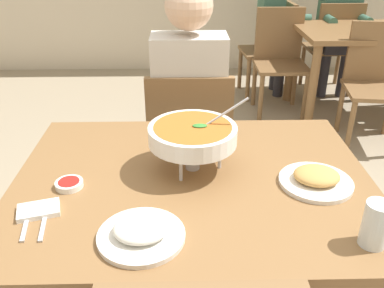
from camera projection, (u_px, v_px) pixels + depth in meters
dining_table_main at (193, 205)px, 1.45m from camera, size 1.20×0.92×0.76m
chair_diner_main at (189, 142)px, 2.17m from camera, size 0.44×0.44×0.90m
diner_main at (189, 98)px, 2.09m from camera, size 0.40×0.45×1.31m
curry_bowl at (194, 135)px, 1.39m from camera, size 0.33×0.30×0.26m
rice_plate at (141, 232)px, 1.12m from camera, size 0.24×0.24×0.06m
appetizer_plate at (316, 179)px, 1.35m from camera, size 0.24×0.24×0.06m
sauce_dish at (69, 184)px, 1.34m from camera, size 0.09×0.09×0.02m
napkin_folded at (39, 210)px, 1.22m from camera, size 0.14×0.11×0.02m
fork_utensil at (26, 222)px, 1.18m from camera, size 0.04×0.17×0.01m
spoon_utensil at (44, 222)px, 1.18m from camera, size 0.04×0.17×0.01m
drink_glass at (375, 226)px, 1.08m from camera, size 0.07×0.07×0.13m
dining_table_far at (357, 45)px, 3.49m from camera, size 1.00×0.80×0.76m
chair_bg_middle at (275, 44)px, 4.01m from camera, size 0.47×0.47×0.90m
chair_bg_right at (334, 44)px, 4.01m from camera, size 0.45×0.45×0.90m
chair_bg_corner at (375, 77)px, 3.11m from camera, size 0.50×0.50×0.90m
chair_bg_window at (280, 55)px, 3.65m from camera, size 0.44×0.44×0.90m
patron_bg_middle at (274, 18)px, 3.92m from camera, size 0.45×0.40×1.31m
patron_bg_right at (339, 18)px, 3.90m from camera, size 0.40×0.45×1.31m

